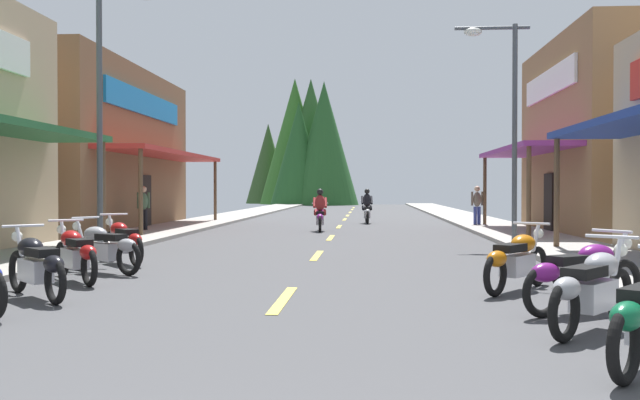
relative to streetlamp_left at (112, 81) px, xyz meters
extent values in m
cube|color=#424244|center=(4.96, 11.74, -4.19)|extent=(9.72, 82.75, 0.10)
cube|color=#9E9991|center=(-1.22, 11.74, -4.08)|extent=(2.65, 82.75, 0.12)
cube|color=#9E9991|center=(11.14, 11.74, -4.08)|extent=(2.65, 82.75, 0.12)
cube|color=#E0C64C|center=(4.96, -6.69, -4.14)|extent=(0.16, 2.40, 0.01)
cube|color=#E0C64C|center=(4.96, -0.17, -4.14)|extent=(0.16, 2.40, 0.01)
cube|color=#E0C64C|center=(4.96, 5.75, -4.14)|extent=(0.16, 2.40, 0.01)
cube|color=#E0C64C|center=(4.96, 12.25, -4.14)|extent=(0.16, 2.40, 0.01)
cube|color=#E0C64C|center=(4.96, 19.05, -4.14)|extent=(0.16, 2.40, 0.01)
cube|color=#E0C64C|center=(4.96, 24.17, -4.14)|extent=(0.16, 2.40, 0.01)
cube|color=#E0C64C|center=(4.96, 29.71, -4.14)|extent=(0.16, 2.40, 0.01)
cube|color=#E0C64C|center=(4.96, 35.85, -4.14)|extent=(0.16, 2.40, 0.01)
cube|color=#E0C64C|center=(4.96, 40.92, -4.14)|extent=(0.16, 2.40, 0.01)
cylinder|color=brown|center=(-0.95, 1.86, -2.73)|extent=(0.14, 0.14, 2.82)
cube|color=brown|center=(-7.03, 10.34, -1.02)|extent=(8.96, 12.32, 6.24)
cube|color=#B72D28|center=(-1.65, 10.34, -1.24)|extent=(1.80, 11.09, 0.16)
cylinder|color=brown|center=(-0.95, 5.00, -2.73)|extent=(0.14, 0.14, 2.82)
cylinder|color=brown|center=(-0.95, 15.69, -2.73)|extent=(0.14, 0.14, 2.82)
cube|color=#197FCC|center=(-2.49, 10.34, 0.73)|extent=(0.10, 8.62, 0.90)
cube|color=black|center=(-2.51, 10.34, -3.09)|extent=(0.08, 1.10, 2.10)
cylinder|color=brown|center=(10.87, 1.44, -2.73)|extent=(0.14, 0.14, 2.82)
cube|color=#8C338C|center=(11.57, 8.40, -1.24)|extent=(1.80, 8.20, 0.16)
cylinder|color=brown|center=(10.87, 4.50, -2.73)|extent=(0.14, 0.14, 2.82)
cylinder|color=brown|center=(10.87, 12.30, -2.73)|extent=(0.14, 0.14, 2.82)
cube|color=white|center=(12.41, 8.40, 1.09)|extent=(0.10, 6.38, 0.90)
cube|color=black|center=(12.43, 8.40, -3.09)|extent=(0.08, 1.10, 2.10)
cylinder|color=#474C51|center=(-0.30, 0.00, -0.94)|extent=(0.14, 0.14, 6.40)
cylinder|color=#474C51|center=(10.22, 3.37, -1.07)|extent=(0.14, 0.14, 6.14)
cylinder|color=#474C51|center=(9.59, 3.37, 1.90)|extent=(2.06, 0.10, 0.10)
ellipsoid|color=silver|center=(9.06, 3.37, 1.80)|extent=(0.50, 0.30, 0.24)
torus|color=black|center=(8.19, -10.77, -3.82)|extent=(0.47, 0.56, 0.64)
ellipsoid|color=#0C5933|center=(8.22, -10.73, -3.59)|extent=(0.46, 0.49, 0.24)
torus|color=black|center=(9.10, -8.06, -3.82)|extent=(0.48, 0.56, 0.64)
torus|color=black|center=(8.15, -9.22, -3.82)|extent=(0.48, 0.56, 0.64)
cube|color=silver|center=(8.62, -8.64, -3.74)|extent=(0.66, 0.72, 0.32)
ellipsoid|color=#99999E|center=(8.75, -8.48, -3.42)|extent=(0.60, 0.64, 0.28)
cube|color=black|center=(8.46, -8.83, -3.46)|extent=(0.60, 0.64, 0.12)
ellipsoid|color=#99999E|center=(8.18, -9.18, -3.59)|extent=(0.46, 0.49, 0.24)
cylinder|color=silver|center=(9.01, -8.16, -3.49)|extent=(0.28, 0.33, 0.71)
cylinder|color=silver|center=(8.94, -8.25, -3.12)|extent=(0.49, 0.41, 0.04)
sphere|color=white|center=(9.12, -8.03, -3.29)|extent=(0.16, 0.16, 0.16)
torus|color=black|center=(9.52, -7.01, -3.82)|extent=(0.59, 0.43, 0.64)
torus|color=black|center=(8.27, -7.83, -3.82)|extent=(0.59, 0.43, 0.64)
cube|color=silver|center=(8.89, -7.42, -3.74)|extent=(0.74, 0.62, 0.32)
ellipsoid|color=#721972|center=(9.06, -7.31, -3.42)|extent=(0.64, 0.57, 0.28)
cube|color=black|center=(8.68, -7.56, -3.46)|extent=(0.66, 0.56, 0.12)
ellipsoid|color=#721972|center=(8.31, -7.81, -3.59)|extent=(0.50, 0.44, 0.24)
cylinder|color=silver|center=(9.41, -7.08, -3.49)|extent=(0.34, 0.25, 0.71)
cylinder|color=silver|center=(9.31, -7.15, -3.12)|extent=(0.36, 0.52, 0.04)
sphere|color=white|center=(9.55, -7.00, -3.29)|extent=(0.16, 0.16, 0.16)
torus|color=black|center=(8.88, -4.99, -3.82)|extent=(0.46, 0.57, 0.64)
torus|color=black|center=(7.99, -6.20, -3.82)|extent=(0.46, 0.57, 0.64)
cube|color=silver|center=(8.44, -5.59, -3.74)|extent=(0.64, 0.73, 0.32)
ellipsoid|color=#BF660C|center=(8.55, -5.43, -3.42)|extent=(0.59, 0.64, 0.28)
cube|color=black|center=(8.29, -5.80, -3.46)|extent=(0.58, 0.65, 0.12)
ellipsoid|color=#BF660C|center=(8.02, -6.16, -3.59)|extent=(0.45, 0.50, 0.24)
cylinder|color=silver|center=(8.80, -5.09, -3.49)|extent=(0.27, 0.33, 0.71)
cylinder|color=silver|center=(8.73, -5.19, -3.12)|extent=(0.51, 0.39, 0.04)
sphere|color=white|center=(8.90, -4.97, -3.29)|extent=(0.16, 0.16, 0.16)
torus|color=black|center=(0.88, -6.26, -3.82)|extent=(0.52, 0.52, 0.64)
torus|color=black|center=(1.94, -7.32, -3.82)|extent=(0.52, 0.52, 0.64)
cube|color=silver|center=(1.41, -6.79, -3.74)|extent=(0.69, 0.69, 0.32)
ellipsoid|color=black|center=(1.27, -6.65, -3.42)|extent=(0.62, 0.62, 0.28)
cube|color=black|center=(1.59, -6.97, -3.46)|extent=(0.62, 0.62, 0.12)
ellipsoid|color=black|center=(1.91, -7.29, -3.59)|extent=(0.48, 0.48, 0.24)
cylinder|color=silver|center=(0.97, -6.36, -3.49)|extent=(0.31, 0.30, 0.71)
cylinder|color=silver|center=(1.06, -6.44, -3.12)|extent=(0.45, 0.45, 0.04)
sphere|color=white|center=(0.86, -6.24, -3.29)|extent=(0.16, 0.16, 0.16)
torus|color=black|center=(0.75, -4.45, -3.82)|extent=(0.49, 0.56, 0.64)
torus|color=black|center=(1.71, -5.60, -3.82)|extent=(0.49, 0.56, 0.64)
cube|color=silver|center=(1.23, -5.02, -3.74)|extent=(0.66, 0.72, 0.32)
ellipsoid|color=#A51414|center=(1.10, -4.87, -3.42)|extent=(0.60, 0.63, 0.28)
cube|color=black|center=(1.39, -5.21, -3.46)|extent=(0.60, 0.64, 0.12)
ellipsoid|color=#A51414|center=(1.68, -5.56, -3.59)|extent=(0.47, 0.49, 0.24)
cylinder|color=silver|center=(0.83, -4.55, -3.49)|extent=(0.28, 0.32, 0.71)
cylinder|color=silver|center=(0.91, -4.64, -3.12)|extent=(0.49, 0.42, 0.04)
sphere|color=white|center=(0.73, -4.42, -3.29)|extent=(0.16, 0.16, 0.16)
torus|color=black|center=(0.58, -3.39, -3.82)|extent=(0.60, 0.42, 0.64)
torus|color=black|center=(1.86, -4.17, -3.82)|extent=(0.60, 0.42, 0.64)
cube|color=silver|center=(1.22, -3.78, -3.74)|extent=(0.74, 0.61, 0.32)
ellipsoid|color=#99999E|center=(1.05, -3.67, -3.42)|extent=(0.64, 0.57, 0.28)
cube|color=black|center=(1.43, -3.91, -3.46)|extent=(0.66, 0.55, 0.12)
ellipsoid|color=#99999E|center=(1.81, -4.15, -3.59)|extent=(0.50, 0.44, 0.24)
cylinder|color=silver|center=(0.69, -3.45, -3.49)|extent=(0.35, 0.25, 0.71)
cylinder|color=silver|center=(0.79, -3.52, -3.12)|extent=(0.35, 0.53, 0.04)
sphere|color=white|center=(0.56, -3.37, -3.29)|extent=(0.16, 0.16, 0.16)
torus|color=black|center=(0.54, -1.60, -3.82)|extent=(0.49, 0.55, 0.64)
torus|color=black|center=(1.51, -2.74, -3.82)|extent=(0.49, 0.55, 0.64)
cube|color=silver|center=(1.03, -2.17, -3.74)|extent=(0.67, 0.72, 0.32)
ellipsoid|color=#A51414|center=(0.90, -2.02, -3.42)|extent=(0.61, 0.63, 0.28)
cube|color=black|center=(1.19, -2.36, -3.46)|extent=(0.60, 0.64, 0.12)
ellipsoid|color=#A51414|center=(1.48, -2.71, -3.59)|extent=(0.47, 0.49, 0.24)
cylinder|color=silver|center=(0.62, -1.70, -3.49)|extent=(0.29, 0.32, 0.71)
cylinder|color=silver|center=(0.70, -1.79, -3.12)|extent=(0.48, 0.42, 0.04)
sphere|color=white|center=(0.52, -1.58, -3.29)|extent=(0.16, 0.16, 0.16)
torus|color=black|center=(4.33, 10.00, -3.82)|extent=(0.14, 0.65, 0.64)
torus|color=black|center=(4.43, 8.50, -3.82)|extent=(0.14, 0.65, 0.64)
cube|color=silver|center=(4.38, 9.25, -3.74)|extent=(0.33, 0.72, 0.32)
ellipsoid|color=#721972|center=(4.37, 9.45, -3.42)|extent=(0.36, 0.58, 0.28)
cube|color=black|center=(4.40, 9.00, -3.46)|extent=(0.32, 0.62, 0.12)
ellipsoid|color=#721972|center=(4.43, 8.55, -3.59)|extent=(0.27, 0.46, 0.24)
cylinder|color=silver|center=(4.34, 9.87, -3.49)|extent=(0.09, 0.37, 0.71)
cylinder|color=silver|center=(4.35, 9.75, -3.12)|extent=(0.60, 0.08, 0.04)
sphere|color=white|center=(4.33, 10.03, -3.29)|extent=(0.16, 0.16, 0.16)
ellipsoid|color=maroon|center=(4.39, 9.10, -3.09)|extent=(0.41, 0.41, 0.64)
sphere|color=black|center=(4.39, 9.15, -2.69)|extent=(0.24, 0.24, 0.24)
cylinder|color=maroon|center=(4.22, 9.26, -3.44)|extent=(0.17, 0.43, 0.24)
cylinder|color=maroon|center=(4.16, 9.39, -3.09)|extent=(0.14, 0.51, 0.40)
cylinder|color=maroon|center=(4.54, 9.28, -3.44)|extent=(0.17, 0.43, 0.24)
cylinder|color=maroon|center=(4.58, 9.42, -3.09)|extent=(0.14, 0.51, 0.40)
torus|color=black|center=(6.07, 15.97, -3.82)|extent=(0.12, 0.64, 0.64)
torus|color=black|center=(6.13, 14.47, -3.82)|extent=(0.12, 0.64, 0.64)
cube|color=silver|center=(6.10, 15.22, -3.74)|extent=(0.31, 0.71, 0.32)
ellipsoid|color=#99999E|center=(6.09, 15.42, -3.42)|extent=(0.34, 0.57, 0.28)
cube|color=black|center=(6.11, 14.97, -3.46)|extent=(0.30, 0.61, 0.12)
ellipsoid|color=#99999E|center=(6.12, 14.52, -3.59)|extent=(0.26, 0.45, 0.24)
cylinder|color=silver|center=(6.07, 15.84, -3.49)|extent=(0.07, 0.37, 0.71)
cylinder|color=silver|center=(6.08, 15.72, -3.12)|extent=(0.60, 0.06, 0.04)
sphere|color=white|center=(6.07, 16.00, -3.29)|extent=(0.16, 0.16, 0.16)
ellipsoid|color=black|center=(6.10, 15.07, -3.09)|extent=(0.39, 0.39, 0.64)
sphere|color=black|center=(6.10, 15.12, -2.69)|extent=(0.24, 0.24, 0.24)
cylinder|color=black|center=(5.94, 15.23, -3.44)|extent=(0.16, 0.43, 0.24)
cylinder|color=black|center=(5.88, 15.36, -3.09)|extent=(0.12, 0.51, 0.40)
cylinder|color=black|center=(6.26, 15.25, -3.44)|extent=(0.16, 0.43, 0.24)
cylinder|color=black|center=(6.30, 15.38, -3.09)|extent=(0.12, 0.51, 0.40)
cylinder|color=#333F8C|center=(10.47, 12.22, -3.72)|extent=(0.14, 0.14, 0.84)
cylinder|color=#333F8C|center=(10.64, 12.29, -3.72)|extent=(0.14, 0.14, 0.84)
ellipsoid|color=#726659|center=(10.56, 12.26, -3.00)|extent=(0.44, 0.39, 0.60)
cylinder|color=#726659|center=(10.34, 12.15, -2.98)|extent=(0.09, 0.09, 0.57)
cylinder|color=#726659|center=(10.77, 12.36, -2.98)|extent=(0.09, 0.09, 0.57)
sphere|color=tan|center=(10.56, 12.26, -2.58)|extent=(0.23, 0.23, 0.23)
cylinder|color=black|center=(-1.66, 7.63, -3.73)|extent=(0.14, 0.14, 0.83)
cylinder|color=black|center=(-1.74, 7.47, -3.73)|extent=(0.14, 0.14, 0.83)
ellipsoid|color=#3F593F|center=(-1.70, 7.55, -3.02)|extent=(0.40, 0.44, 0.59)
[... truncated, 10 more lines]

